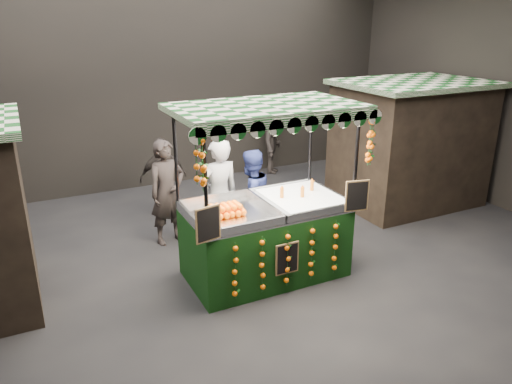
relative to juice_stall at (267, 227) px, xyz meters
name	(u,v)px	position (x,y,z in m)	size (l,w,h in m)	color
ground	(253,276)	(-0.22, 0.05, -0.82)	(12.00, 12.00, 0.00)	black
market_hall	(252,51)	(-0.22, 0.05, 2.56)	(12.10, 10.10, 5.05)	black
neighbour_stall_right	(409,143)	(4.18, 1.55, 0.48)	(3.00, 2.20, 2.60)	black
juice_stall	(267,227)	(0.00, 0.00, 0.00)	(2.75, 1.62, 2.67)	black
vendor_grey	(219,196)	(-0.32, 1.14, 0.16)	(0.75, 0.52, 1.97)	gray
vendor_blue	(251,198)	(0.26, 1.13, 0.03)	(0.99, 0.86, 1.71)	navy
shopper_0	(167,192)	(-1.00, 1.85, 0.11)	(0.77, 0.60, 1.86)	#2D2625
shopper_1	(369,165)	(3.47, 1.92, -0.01)	(1.01, 0.98, 1.64)	#2D2624
shopper_2	(163,177)	(-0.72, 3.12, -0.02)	(0.96, 0.44, 1.60)	#292321
shopper_3	(274,140)	(2.60, 4.65, 0.03)	(1.19, 1.26, 1.72)	black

